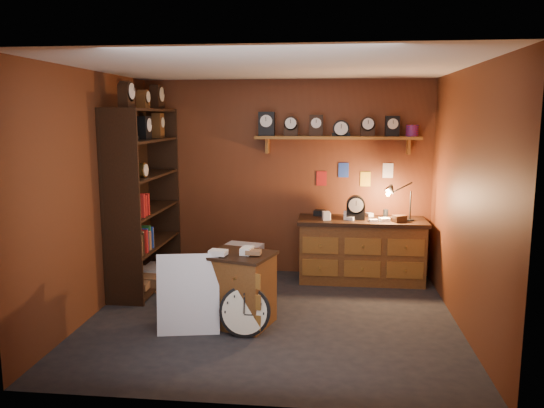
{
  "coord_description": "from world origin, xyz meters",
  "views": [
    {
      "loc": [
        0.61,
        -5.54,
        2.21
      ],
      "look_at": [
        -0.04,
        0.35,
        1.22
      ],
      "focal_mm": 35.0,
      "sensor_mm": 36.0,
      "label": 1
    }
  ],
  "objects_px": {
    "shelving_unit": "(142,191)",
    "low_cabinet": "(239,286)",
    "workbench": "(361,247)",
    "big_round_clock": "(245,311)"
  },
  "relations": [
    {
      "from": "shelving_unit",
      "to": "low_cabinet",
      "type": "distance_m",
      "value": 2.06
    },
    {
      "from": "low_cabinet",
      "to": "workbench",
      "type": "bearing_deg",
      "value": 68.38
    },
    {
      "from": "shelving_unit",
      "to": "low_cabinet",
      "type": "bearing_deg",
      "value": -38.91
    },
    {
      "from": "workbench",
      "to": "shelving_unit",
      "type": "bearing_deg",
      "value": -170.13
    },
    {
      "from": "shelving_unit",
      "to": "low_cabinet",
      "type": "xyz_separation_m",
      "value": [
        1.47,
        -1.18,
        -0.83
      ]
    },
    {
      "from": "workbench",
      "to": "low_cabinet",
      "type": "height_order",
      "value": "workbench"
    },
    {
      "from": "shelving_unit",
      "to": "big_round_clock",
      "type": "bearing_deg",
      "value": -43.22
    },
    {
      "from": "workbench",
      "to": "big_round_clock",
      "type": "relative_size",
      "value": 3.24
    },
    {
      "from": "shelving_unit",
      "to": "workbench",
      "type": "bearing_deg",
      "value": 9.87
    },
    {
      "from": "low_cabinet",
      "to": "big_round_clock",
      "type": "xyz_separation_m",
      "value": [
        0.11,
        -0.29,
        -0.17
      ]
    }
  ]
}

